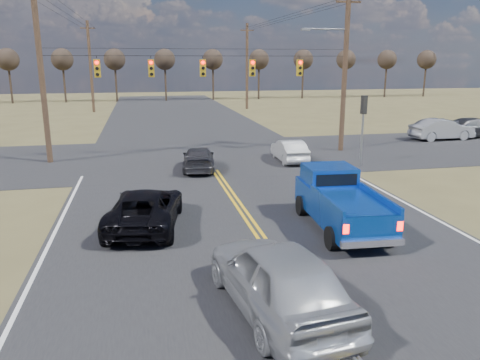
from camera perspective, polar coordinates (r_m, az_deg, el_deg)
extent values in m
plane|color=brown|center=(12.27, 7.28, -13.60)|extent=(160.00, 160.00, 0.00)
cube|color=#28282B|center=(21.32, -1.48, -1.24)|extent=(14.00, 120.00, 0.02)
cube|color=#28282B|center=(29.02, -4.35, 2.92)|extent=(120.00, 12.00, 0.02)
cylinder|color=#473323|center=(28.71, -23.05, 11.79)|extent=(0.32, 0.32, 10.00)
cylinder|color=#473323|center=(30.94, 12.65, 12.66)|extent=(0.32, 0.32, 10.00)
cube|color=#473323|center=(31.12, 13.09, 20.41)|extent=(1.60, 0.12, 0.12)
cylinder|color=black|center=(28.45, -4.59, 14.85)|extent=(18.00, 0.02, 0.02)
cylinder|color=black|center=(28.45, -4.60, 15.66)|extent=(18.00, 0.02, 0.02)
cube|color=#B28C14|center=(28.30, -17.01, 12.88)|extent=(0.34, 0.24, 1.00)
cylinder|color=#FF0C05|center=(28.16, -17.08, 13.54)|extent=(0.20, 0.06, 0.20)
cylinder|color=black|center=(28.16, -17.03, 12.87)|extent=(0.20, 0.06, 0.20)
cylinder|color=black|center=(28.17, -16.98, 12.20)|extent=(0.20, 0.06, 0.20)
cube|color=black|center=(28.13, -17.10, 13.76)|extent=(0.24, 0.14, 0.03)
cube|color=#B28C14|center=(28.22, -10.77, 13.24)|extent=(0.34, 0.24, 1.00)
cylinder|color=#FF0C05|center=(28.07, -10.80, 13.90)|extent=(0.20, 0.06, 0.20)
cylinder|color=black|center=(28.08, -10.77, 13.23)|extent=(0.20, 0.06, 0.20)
cylinder|color=black|center=(28.08, -10.73, 12.56)|extent=(0.20, 0.06, 0.20)
cube|color=black|center=(28.04, -10.81, 14.13)|extent=(0.24, 0.14, 0.03)
cube|color=#B28C14|center=(28.45, -4.56, 13.44)|extent=(0.34, 0.24, 1.00)
cylinder|color=#FF0C05|center=(28.31, -4.53, 14.11)|extent=(0.20, 0.06, 0.20)
cylinder|color=black|center=(28.31, -4.52, 13.44)|extent=(0.20, 0.06, 0.20)
cylinder|color=black|center=(28.32, -4.51, 12.77)|extent=(0.20, 0.06, 0.20)
cube|color=black|center=(28.28, -4.53, 14.33)|extent=(0.24, 0.14, 0.03)
cube|color=#B28C14|center=(28.99, 1.50, 13.50)|extent=(0.34, 0.24, 1.00)
cylinder|color=#FF0C05|center=(28.85, 1.57, 14.15)|extent=(0.20, 0.06, 0.20)
cylinder|color=black|center=(28.85, 1.56, 13.49)|extent=(0.20, 0.06, 0.20)
cylinder|color=black|center=(28.86, 1.56, 12.84)|extent=(0.20, 0.06, 0.20)
cube|color=black|center=(28.82, 1.58, 14.37)|extent=(0.24, 0.14, 0.03)
cube|color=#B28C14|center=(29.83, 7.27, 13.42)|extent=(0.34, 0.24, 1.00)
cylinder|color=#FF0C05|center=(29.69, 7.38, 14.05)|extent=(0.20, 0.06, 0.20)
cylinder|color=black|center=(29.69, 7.36, 13.41)|extent=(0.20, 0.06, 0.20)
cylinder|color=black|center=(29.70, 7.34, 12.77)|extent=(0.20, 0.06, 0.20)
cube|color=black|center=(29.66, 7.41, 14.26)|extent=(0.24, 0.14, 0.03)
cylinder|color=slate|center=(26.84, 14.63, 5.04)|extent=(0.12, 0.12, 3.20)
cube|color=black|center=(26.62, 14.88, 8.86)|extent=(0.24, 0.34, 1.00)
cylinder|color=slate|center=(30.44, 10.40, 17.65)|extent=(2.80, 0.10, 0.10)
cube|color=slate|center=(29.98, 7.98, 17.70)|extent=(0.55, 0.22, 0.14)
cylinder|color=#473323|center=(56.46, -17.75, 12.95)|extent=(0.32, 0.32, 10.00)
cube|color=#473323|center=(56.56, -18.09, 17.19)|extent=(1.60, 0.12, 0.12)
cylinder|color=#473323|center=(57.62, 0.86, 13.62)|extent=(0.32, 0.32, 10.00)
cube|color=#473323|center=(57.72, 0.87, 17.79)|extent=(1.60, 0.12, 0.12)
cylinder|color=#33261C|center=(72.37, -26.19, 10.55)|extent=(0.28, 0.28, 5.50)
sphere|color=#2D231C|center=(72.31, -26.47, 13.03)|extent=(3.00, 3.00, 3.00)
cylinder|color=#33261C|center=(71.02, -20.63, 11.05)|extent=(0.28, 0.28, 5.50)
sphere|color=#2D231C|center=(70.96, -20.85, 13.58)|extent=(3.00, 3.00, 3.00)
cylinder|color=#33261C|center=(70.34, -14.88, 11.45)|extent=(0.28, 0.28, 5.50)
sphere|color=#2D231C|center=(70.28, -15.05, 14.01)|extent=(3.00, 3.00, 3.00)
cylinder|color=#33261C|center=(70.36, -9.07, 11.75)|extent=(0.28, 0.28, 5.50)
sphere|color=#2D231C|center=(70.30, -9.17, 14.31)|extent=(3.00, 3.00, 3.00)
cylinder|color=#33261C|center=(71.08, -3.30, 11.92)|extent=(0.28, 0.28, 5.50)
sphere|color=#2D231C|center=(71.01, -3.34, 14.46)|extent=(3.00, 3.00, 3.00)
cylinder|color=#33261C|center=(72.46, 2.30, 11.98)|extent=(0.28, 0.28, 5.50)
sphere|color=#2D231C|center=(72.40, 2.33, 14.47)|extent=(3.00, 3.00, 3.00)
cylinder|color=#33261C|center=(74.48, 7.65, 11.93)|extent=(0.28, 0.28, 5.50)
sphere|color=#2D231C|center=(74.42, 7.73, 14.35)|extent=(3.00, 3.00, 3.00)
cylinder|color=#33261C|center=(77.08, 12.67, 11.79)|extent=(0.28, 0.28, 5.50)
sphere|color=#2D231C|center=(77.03, 12.80, 14.13)|extent=(3.00, 3.00, 3.00)
cylinder|color=#33261C|center=(80.22, 17.32, 11.59)|extent=(0.28, 0.28, 5.50)
sphere|color=#2D231C|center=(80.16, 17.49, 13.83)|extent=(3.00, 3.00, 3.00)
cylinder|color=#33261C|center=(83.82, 21.59, 11.33)|extent=(0.28, 0.28, 5.50)
sphere|color=#2D231C|center=(83.76, 21.79, 13.48)|extent=(3.00, 3.00, 3.00)
cylinder|color=black|center=(14.90, 11.20, -6.97)|extent=(0.35, 0.77, 0.76)
cylinder|color=black|center=(15.58, 17.49, -6.41)|extent=(0.35, 0.77, 0.76)
cylinder|color=black|center=(17.96, 7.55, -3.10)|extent=(0.35, 0.77, 0.76)
cylinder|color=black|center=(18.53, 12.92, -2.80)|extent=(0.35, 0.77, 0.76)
cube|color=#1044AE|center=(16.56, 12.24, -3.11)|extent=(2.18, 5.22, 0.95)
cube|color=#1044AE|center=(17.59, 10.80, 0.63)|extent=(1.84, 1.71, 0.68)
cube|color=black|center=(16.88, 11.68, 0.00)|extent=(1.52, 0.14, 0.43)
cube|color=#1044AE|center=(15.20, 10.49, -2.35)|extent=(0.27, 3.13, 0.19)
cube|color=#1044AE|center=(15.87, 16.66, -2.01)|extent=(0.27, 3.13, 0.19)
cube|color=#1044AE|center=(14.28, 15.88, -5.37)|extent=(1.90, 0.18, 0.57)
cube|color=silver|center=(14.40, 15.85, -7.41)|extent=(1.95, 0.28, 0.21)
cube|color=#FF0C05|center=(13.95, 12.79, -5.85)|extent=(0.17, 0.07, 0.28)
cube|color=#FF0C05|center=(14.62, 18.92, -5.34)|extent=(0.17, 0.07, 0.28)
imported|color=#A4A7AC|center=(11.04, 4.65, -11.75)|extent=(2.75, 5.39, 1.76)
imported|color=black|center=(16.80, -11.47, -3.40)|extent=(3.08, 5.27, 1.38)
imported|color=#BCBCBC|center=(27.51, 6.05, 3.60)|extent=(1.49, 3.91, 1.27)
imported|color=#313035|center=(25.28, -5.08, 2.59)|extent=(2.19, 4.33, 1.20)
imported|color=#94969C|center=(37.95, 23.38, 5.69)|extent=(1.89, 4.82, 1.56)
imported|color=#2D2E32|center=(40.44, 26.83, 5.73)|extent=(2.11, 5.11, 1.48)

